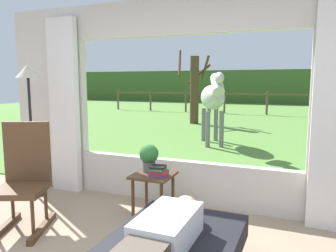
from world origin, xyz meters
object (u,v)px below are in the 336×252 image
object	(u,v)px
horse	(213,98)
side_table	(153,182)
potted_plant	(149,156)
pasture_tree	(194,88)
reclining_person	(156,242)
book_stack	(158,171)
floor_lamp_left	(29,90)
rocking_chair	(24,177)

from	to	relation	value
horse	side_table	bearing A→B (deg)	73.34
potted_plant	pasture_tree	distance (m)	8.39
reclining_person	potted_plant	world-z (taller)	potted_plant
potted_plant	book_stack	xyz separation A→B (m)	(0.17, -0.12, -0.13)
book_stack	horse	xyz separation A→B (m)	(-0.53, 4.51, 0.58)
potted_plant	floor_lamp_left	bearing A→B (deg)	178.74
rocking_chair	pasture_tree	bearing A→B (deg)	72.92
rocking_chair	side_table	xyz separation A→B (m)	(1.17, 0.70, -0.12)
book_stack	horse	world-z (taller)	horse
book_stack	potted_plant	bearing A→B (deg)	145.06
floor_lamp_left	pasture_tree	world-z (taller)	pasture_tree
reclining_person	book_stack	xyz separation A→B (m)	(-0.57, 1.36, 0.05)
rocking_chair	book_stack	bearing A→B (deg)	3.93
potted_plant	book_stack	bearing A→B (deg)	-34.94
side_table	horse	size ratio (longest dim) A/B	0.29
floor_lamp_left	reclining_person	bearing A→B (deg)	-31.14
reclining_person	book_stack	size ratio (longest dim) A/B	6.82
reclining_person	floor_lamp_left	size ratio (longest dim) A/B	0.81
side_table	book_stack	world-z (taller)	book_stack
side_table	floor_lamp_left	distance (m)	2.10
side_table	book_stack	size ratio (longest dim) A/B	2.48
side_table	pasture_tree	world-z (taller)	pasture_tree
reclining_person	side_table	world-z (taller)	reclining_person
reclining_person	pasture_tree	size ratio (longest dim) A/B	0.53
horse	pasture_tree	distance (m)	4.08
rocking_chair	book_stack	size ratio (longest dim) A/B	5.33
reclining_person	pasture_tree	distance (m)	10.02
reclining_person	rocking_chair	world-z (taller)	rocking_chair
rocking_chair	floor_lamp_left	bearing A→B (deg)	107.19
rocking_chair	side_table	distance (m)	1.37
book_stack	floor_lamp_left	xyz separation A→B (m)	(-1.93, 0.16, 0.85)
rocking_chair	potted_plant	world-z (taller)	rocking_chair
horse	book_stack	bearing A→B (deg)	74.38
book_stack	pasture_tree	distance (m)	8.55
book_stack	floor_lamp_left	world-z (taller)	floor_lamp_left
side_table	reclining_person	bearing A→B (deg)	-64.91
floor_lamp_left	pasture_tree	bearing A→B (deg)	91.68
rocking_chair	pasture_tree	size ratio (longest dim) A/B	0.41
reclining_person	book_stack	distance (m)	1.48
floor_lamp_left	rocking_chair	bearing A→B (deg)	-49.90
floor_lamp_left	potted_plant	bearing A→B (deg)	-1.26
side_table	floor_lamp_left	world-z (taller)	floor_lamp_left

